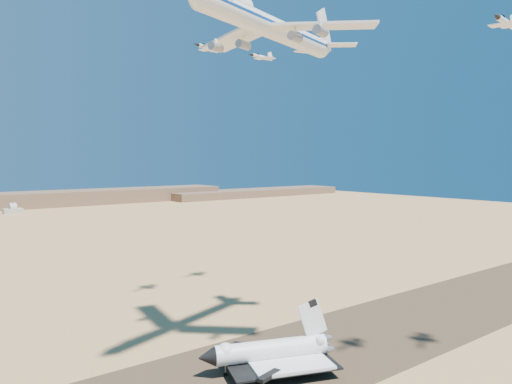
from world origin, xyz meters
TOP-DOWN VIEW (x-y plane):
  - ground at (0.00, 0.00)m, footprint 1200.00×1200.00m
  - runway at (0.00, 0.00)m, footprint 600.00×50.00m
  - ridgeline at (65.32, 527.31)m, footprint 960.00×90.00m
  - shuttle at (3.19, -1.35)m, footprint 39.69×32.73m
  - carrier_747 at (5.03, 2.00)m, footprint 74.69×55.38m
  - crew_a at (8.53, -7.93)m, footprint 0.60×0.73m
  - crew_b at (10.91, -9.59)m, footprint 0.65×0.86m
  - crew_c at (11.18, -9.17)m, footprint 1.19×0.91m
  - chase_jet_a at (38.89, -46.81)m, footprint 14.82×8.28m
  - chase_jet_c at (18.84, 54.07)m, footprint 14.93×8.85m
  - chase_jet_d at (50.78, 61.53)m, footprint 15.35×8.62m

SIDE VIEW (x-z plane):
  - ground at x=0.00m, z-range 0.00..0.00m
  - runway at x=0.00m, z-range 0.00..0.06m
  - crew_b at x=10.91m, z-range 0.06..1.64m
  - crew_a at x=8.53m, z-range 0.06..1.78m
  - crew_c at x=11.18m, z-range 0.06..1.88m
  - shuttle at x=3.19m, z-range -4.46..14.84m
  - ridgeline at x=65.32m, z-range -1.37..16.63m
  - chase_jet_a at x=38.89m, z-range 90.39..94.10m
  - carrier_747 at x=5.03m, z-range 86.32..105.11m
  - chase_jet_c at x=18.84m, z-range 98.67..102.51m
  - chase_jet_d at x=50.78m, z-range 100.47..104.32m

